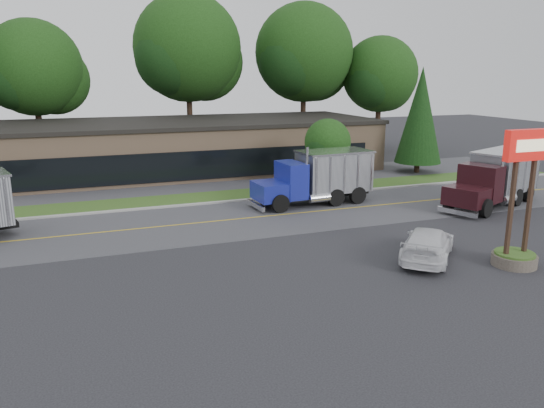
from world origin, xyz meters
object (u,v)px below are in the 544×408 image
Objects in this scene: dump_truck_blue at (319,176)px; rally_car at (428,244)px; dump_truck_maroon at (496,177)px; bilo_sign at (519,221)px.

rally_car is (0.03, -11.35, -1.08)m from dump_truck_blue.
bilo_sign is at bearing 29.33° from dump_truck_maroon.
bilo_sign is 11.74m from dump_truck_maroon.
rally_car is (-3.06, 2.05, -1.30)m from bilo_sign.
dump_truck_maroon is at bearing 51.28° from bilo_sign.
dump_truck_blue is 11.25m from dump_truck_maroon.
rally_car is (-10.40, -7.11, -1.09)m from dump_truck_maroon.
dump_truck_maroon is at bearing -102.42° from rally_car.
bilo_sign is 0.75× the size of dump_truck_blue.
dump_truck_blue is 0.93× the size of dump_truck_maroon.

